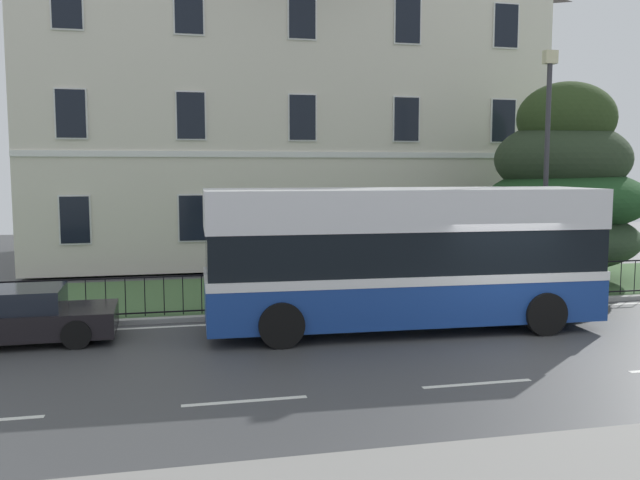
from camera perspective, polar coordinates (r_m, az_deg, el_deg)
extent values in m
cube|color=#414244|center=(14.60, 17.21, -8.95)|extent=(60.00, 56.00, 0.06)
cube|color=silver|center=(17.75, 11.33, -6.01)|extent=(54.00, 0.14, 0.01)
cube|color=silver|center=(11.08, -6.36, -13.37)|extent=(2.00, 0.12, 0.01)
cube|color=silver|center=(12.15, 13.16, -11.73)|extent=(2.00, 0.12, 0.01)
cube|color=#9E9E99|center=(18.16, 10.73, -5.55)|extent=(57.00, 0.24, 0.12)
cube|color=#43673A|center=(20.80, 7.57, -4.01)|extent=(57.00, 5.54, 0.12)
cube|color=beige|center=(28.94, -3.56, 10.05)|extent=(18.98, 10.55, 11.14)
cube|color=white|center=(23.65, -1.49, 7.23)|extent=(18.98, 0.06, 0.20)
cube|color=#2D333D|center=(23.77, -1.47, 0.12)|extent=(1.10, 0.06, 2.20)
cube|color=white|center=(23.45, -20.01, 1.60)|extent=(1.01, 0.04, 1.63)
cube|color=black|center=(23.43, -20.01, 1.60)|extent=(0.91, 0.03, 1.53)
cube|color=white|center=(23.26, -10.69, 1.83)|extent=(1.01, 0.04, 1.63)
cube|color=black|center=(23.24, -10.69, 1.83)|extent=(0.91, 0.03, 1.53)
cube|color=white|center=(23.70, -1.47, 2.01)|extent=(1.01, 0.04, 1.63)
cube|color=black|center=(23.68, -1.46, 2.01)|extent=(0.91, 0.03, 1.53)
cube|color=white|center=(24.71, 7.20, 2.14)|extent=(1.01, 0.04, 1.63)
cube|color=black|center=(24.69, 7.22, 2.13)|extent=(0.91, 0.03, 1.53)
cube|color=white|center=(26.24, 15.03, 2.20)|extent=(1.01, 0.04, 1.63)
cube|color=black|center=(26.23, 15.05, 2.20)|extent=(0.91, 0.03, 1.53)
cube|color=white|center=(23.45, -20.32, 9.99)|extent=(1.01, 0.04, 1.63)
cube|color=black|center=(23.43, -20.32, 9.99)|extent=(0.91, 0.03, 1.53)
cube|color=white|center=(23.27, -10.86, 10.29)|extent=(1.01, 0.04, 1.63)
cube|color=black|center=(23.25, -10.86, 10.29)|extent=(0.91, 0.03, 1.53)
cube|color=white|center=(23.70, -1.49, 10.31)|extent=(1.01, 0.04, 1.63)
cube|color=black|center=(23.68, -1.49, 10.32)|extent=(0.91, 0.03, 1.53)
cube|color=white|center=(24.72, 7.31, 10.09)|extent=(1.01, 0.04, 1.63)
cube|color=black|center=(24.70, 7.33, 10.09)|extent=(0.91, 0.03, 1.53)
cube|color=white|center=(26.25, 15.24, 9.69)|extent=(1.01, 0.04, 1.63)
cube|color=black|center=(26.23, 15.26, 9.69)|extent=(0.91, 0.03, 1.53)
cube|color=white|center=(23.95, -20.63, 18.19)|extent=(1.01, 0.04, 1.63)
cube|color=black|center=(23.93, -20.64, 18.20)|extent=(0.91, 0.03, 1.53)
cube|color=white|center=(23.77, -11.03, 18.55)|extent=(1.01, 0.04, 1.63)
cube|color=black|center=(23.75, -11.03, 18.56)|extent=(0.91, 0.03, 1.53)
cube|color=white|center=(24.20, -1.52, 18.44)|extent=(1.01, 0.04, 1.63)
cube|color=black|center=(24.18, -1.51, 18.45)|extent=(0.91, 0.03, 1.53)
cube|color=white|center=(25.19, 7.42, 17.89)|extent=(1.01, 0.04, 1.63)
cube|color=black|center=(25.17, 7.44, 17.90)|extent=(0.91, 0.03, 1.53)
cube|color=white|center=(26.70, 15.46, 17.05)|extent=(1.01, 0.04, 1.63)
cube|color=black|center=(26.68, 15.48, 17.06)|extent=(0.91, 0.03, 1.53)
cube|color=black|center=(17.41, 2.75, -2.57)|extent=(17.64, 0.04, 0.04)
cube|color=black|center=(17.56, 2.74, -5.38)|extent=(17.64, 0.04, 0.04)
cylinder|color=black|center=(17.30, -25.16, -4.80)|extent=(0.02, 0.02, 0.95)
cylinder|color=black|center=(17.21, -23.68, -4.79)|extent=(0.02, 0.02, 0.95)
cylinder|color=black|center=(17.13, -22.19, -4.78)|extent=(0.02, 0.02, 0.95)
cylinder|color=black|center=(17.06, -20.69, -4.76)|extent=(0.02, 0.02, 0.95)
cylinder|color=black|center=(17.00, -19.18, -4.74)|extent=(0.02, 0.02, 0.95)
cylinder|color=black|center=(16.95, -17.65, -4.72)|extent=(0.02, 0.02, 0.95)
cylinder|color=black|center=(16.92, -16.12, -4.69)|extent=(0.02, 0.02, 0.95)
cylinder|color=black|center=(16.89, -14.59, -4.67)|extent=(0.02, 0.02, 0.95)
cylinder|color=black|center=(16.88, -13.05, -4.63)|extent=(0.02, 0.02, 0.95)
cylinder|color=black|center=(16.88, -11.51, -4.60)|extent=(0.02, 0.02, 0.95)
cylinder|color=black|center=(16.90, -9.97, -4.56)|extent=(0.02, 0.02, 0.95)
cylinder|color=black|center=(16.92, -8.44, -4.51)|extent=(0.02, 0.02, 0.95)
cylinder|color=black|center=(16.96, -6.91, -4.47)|extent=(0.02, 0.02, 0.95)
cylinder|color=black|center=(17.01, -5.39, -4.42)|extent=(0.02, 0.02, 0.95)
cylinder|color=black|center=(17.07, -3.88, -4.37)|extent=(0.02, 0.02, 0.95)
cylinder|color=black|center=(17.14, -2.38, -4.31)|extent=(0.02, 0.02, 0.95)
cylinder|color=black|center=(17.23, -0.90, -4.26)|extent=(0.02, 0.02, 0.95)
cylinder|color=black|center=(17.33, 0.57, -4.20)|extent=(0.02, 0.02, 0.95)
cylinder|color=black|center=(17.43, 2.02, -4.14)|extent=(0.02, 0.02, 0.95)
cylinder|color=black|center=(17.55, 3.46, -4.08)|extent=(0.02, 0.02, 0.95)
cylinder|color=black|center=(17.68, 4.87, -4.01)|extent=(0.02, 0.02, 0.95)
cylinder|color=black|center=(17.82, 6.26, -3.95)|extent=(0.02, 0.02, 0.95)
cylinder|color=black|center=(17.97, 7.63, -3.88)|extent=(0.02, 0.02, 0.95)
cylinder|color=black|center=(18.13, 8.97, -3.81)|extent=(0.02, 0.02, 0.95)
cylinder|color=black|center=(18.30, 10.29, -3.75)|extent=(0.02, 0.02, 0.95)
cylinder|color=black|center=(18.48, 11.58, -3.68)|extent=(0.02, 0.02, 0.95)
cylinder|color=black|center=(18.67, 12.85, -3.61)|extent=(0.02, 0.02, 0.95)
cylinder|color=black|center=(18.86, 14.10, -3.54)|extent=(0.02, 0.02, 0.95)
cylinder|color=black|center=(19.07, 15.31, -3.47)|extent=(0.02, 0.02, 0.95)
cylinder|color=black|center=(19.29, 16.50, -3.40)|extent=(0.02, 0.02, 0.95)
cylinder|color=black|center=(19.51, 17.66, -3.33)|extent=(0.02, 0.02, 0.95)
cylinder|color=black|center=(19.74, 18.80, -3.26)|extent=(0.02, 0.02, 0.95)
cylinder|color=black|center=(19.98, 19.91, -3.19)|extent=(0.02, 0.02, 0.95)
cylinder|color=black|center=(20.22, 20.99, -3.12)|extent=(0.02, 0.02, 0.95)
cylinder|color=black|center=(20.47, 22.05, -3.05)|extent=(0.02, 0.02, 0.95)
cylinder|color=black|center=(20.73, 23.08, -2.99)|extent=(0.02, 0.02, 0.95)
cylinder|color=black|center=(21.00, 24.08, -2.92)|extent=(0.02, 0.02, 0.95)
cylinder|color=black|center=(21.27, 25.06, -2.85)|extent=(0.02, 0.02, 0.95)
cylinder|color=#423328|center=(23.28, 19.63, -0.83)|extent=(0.54, 0.54, 1.81)
ellipsoid|color=#273B25|center=(23.30, 18.98, 0.09)|extent=(5.45, 5.45, 2.02)
ellipsoid|color=#1F4721|center=(23.29, 20.09, 3.25)|extent=(5.12, 5.12, 2.03)
ellipsoid|color=#293824|center=(23.32, 19.76, 6.45)|extent=(4.28, 4.28, 2.45)
ellipsoid|color=#293D1C|center=(23.24, 20.09, 9.63)|extent=(3.08, 3.08, 2.31)
cube|color=navy|center=(15.65, 6.94, -4.62)|extent=(9.00, 2.69, 1.07)
cube|color=white|center=(15.57, 6.97, -2.83)|extent=(9.02, 2.71, 0.20)
cube|color=black|center=(15.49, 6.99, -0.83)|extent=(8.92, 2.64, 1.01)
cube|color=silver|center=(15.41, 7.04, 2.68)|extent=(9.00, 2.69, 0.89)
cube|color=black|center=(17.38, 21.22, -0.62)|extent=(0.13, 2.00, 0.93)
cube|color=black|center=(17.30, 21.34, 2.53)|extent=(0.12, 1.71, 0.57)
cylinder|color=silver|center=(18.21, 19.80, -4.43)|extent=(0.05, 0.20, 0.20)
cylinder|color=silver|center=(16.94, 22.41, -5.30)|extent=(0.05, 0.20, 0.20)
cylinder|color=black|center=(17.82, 14.91, -4.49)|extent=(0.97, 0.33, 0.96)
cylinder|color=black|center=(15.84, 18.46, -5.92)|extent=(0.97, 0.33, 0.96)
cylinder|color=black|center=(16.21, -4.33, -5.35)|extent=(0.97, 0.33, 0.96)
cylinder|color=black|center=(14.00, -3.30, -7.17)|extent=(0.97, 0.33, 0.96)
cube|color=black|center=(15.77, -24.42, -6.39)|extent=(4.18, 1.76, 0.54)
cube|color=black|center=(15.72, -25.39, -4.60)|extent=(2.51, 1.53, 0.47)
cylinder|color=black|center=(16.38, -19.26, -6.20)|extent=(0.60, 0.19, 0.60)
cylinder|color=black|center=(14.80, -19.90, -7.52)|extent=(0.60, 0.19, 0.60)
cylinder|color=#333338|center=(20.08, 18.55, 4.78)|extent=(0.14, 0.14, 6.44)
cube|color=beige|center=(20.31, 18.88, 14.42)|extent=(0.36, 0.24, 0.36)
cylinder|color=black|center=(17.74, -3.34, -3.98)|extent=(0.55, 0.55, 0.94)
ellipsoid|color=black|center=(17.65, -3.35, -2.16)|extent=(0.56, 0.56, 0.19)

